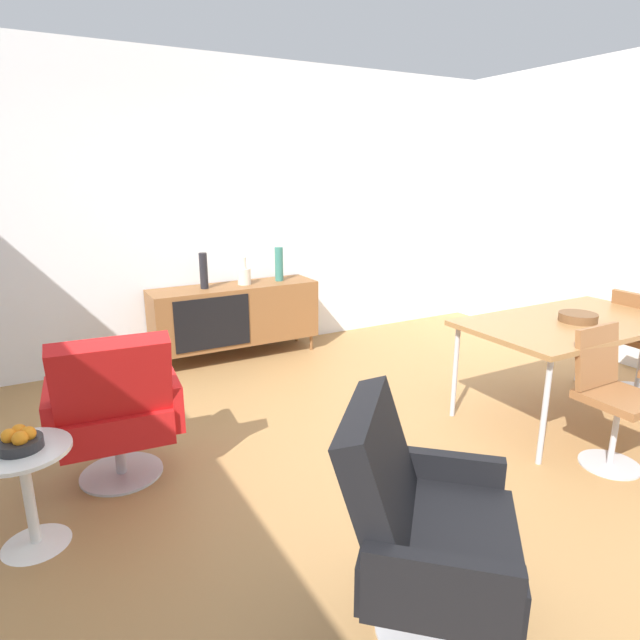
# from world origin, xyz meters

# --- Properties ---
(ground_plane) EXTENTS (8.32, 8.32, 0.00)m
(ground_plane) POSITION_xyz_m (0.00, 0.00, 0.00)
(ground_plane) COLOR #9E7242
(wall_back) EXTENTS (6.80, 0.12, 2.80)m
(wall_back) POSITION_xyz_m (0.00, 2.60, 1.40)
(wall_back) COLOR white
(wall_back) RESTS_ON ground_plane
(sideboard) EXTENTS (1.60, 0.45, 0.72)m
(sideboard) POSITION_xyz_m (0.00, 2.30, 0.44)
(sideboard) COLOR brown
(sideboard) RESTS_ON ground_plane
(vase_cobalt) EXTENTS (0.13, 0.13, 0.26)m
(vase_cobalt) POSITION_xyz_m (0.11, 2.30, 0.81)
(vase_cobalt) COLOR beige
(vase_cobalt) RESTS_ON sideboard
(vase_sculptural_dark) EXTENTS (0.08, 0.08, 0.33)m
(vase_sculptural_dark) POSITION_xyz_m (0.48, 2.30, 0.89)
(vase_sculptural_dark) COLOR #337266
(vase_sculptural_dark) RESTS_ON sideboard
(vase_ceramic_small) EXTENTS (0.07, 0.07, 0.33)m
(vase_ceramic_small) POSITION_xyz_m (-0.29, 2.30, 0.89)
(vase_ceramic_small) COLOR black
(vase_ceramic_small) RESTS_ON sideboard
(dining_table) EXTENTS (1.60, 0.90, 0.74)m
(dining_table) POSITION_xyz_m (1.67, -0.13, 0.70)
(dining_table) COLOR olive
(dining_table) RESTS_ON ground_plane
(wooden_bowl_on_table) EXTENTS (0.26, 0.26, 0.06)m
(wooden_bowl_on_table) POSITION_xyz_m (1.67, -0.16, 0.77)
(wooden_bowl_on_table) COLOR brown
(wooden_bowl_on_table) RESTS_ON dining_table
(dining_chair_front_left) EXTENTS (0.40, 0.43, 0.86)m
(dining_chair_front_left) POSITION_xyz_m (1.32, -0.69, 0.47)
(dining_chair_front_left) COLOR brown
(dining_chair_front_left) RESTS_ON ground_plane
(dining_chair_far_end) EXTENTS (0.44, 0.42, 0.86)m
(dining_chair_far_end) POSITION_xyz_m (2.56, -0.13, 0.47)
(dining_chair_far_end) COLOR brown
(dining_chair_far_end) RESTS_ON ground_plane
(lounge_chair_red) EXTENTS (0.76, 0.71, 0.95)m
(lounge_chair_red) POSITION_xyz_m (-1.37, 0.55, 0.47)
(lounge_chair_red) COLOR red
(lounge_chair_red) RESTS_ON ground_plane
(armchair_black_shell) EXTENTS (0.91, 0.91, 0.95)m
(armchair_black_shell) POSITION_xyz_m (-0.51, -1.12, 0.47)
(armchair_black_shell) COLOR black
(armchair_black_shell) RESTS_ON ground_plane
(side_table_round) EXTENTS (0.44, 0.44, 0.52)m
(side_table_round) POSITION_xyz_m (-1.84, 0.17, 0.32)
(side_table_round) COLOR white
(side_table_round) RESTS_ON ground_plane
(fruit_bowl) EXTENTS (0.20, 0.20, 0.11)m
(fruit_bowl) POSITION_xyz_m (-1.83, 0.17, 0.56)
(fruit_bowl) COLOR #262628
(fruit_bowl) RESTS_ON side_table_round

